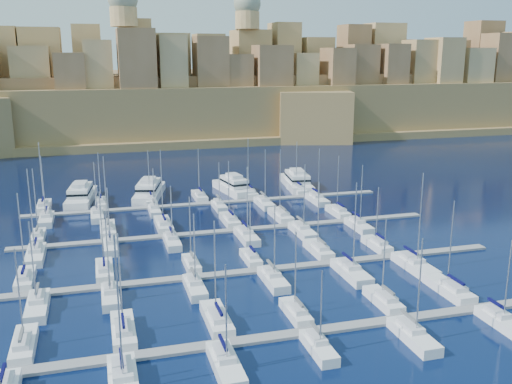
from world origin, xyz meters
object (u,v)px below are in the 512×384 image
object	(u,v)px
motor_yacht_a	(81,195)
motor_yacht_d	(297,181)
sailboat_4	(384,300)
motor_yacht_c	(233,186)
sailboat_0	(24,345)
sailboat_2	(217,319)
motor_yacht_b	(149,191)

from	to	relation	value
motor_yacht_a	motor_yacht_d	world-z (taller)	same
sailboat_4	motor_yacht_c	xyz separation A→B (m)	(-4.83, 70.26, 1.00)
sailboat_0	sailboat_2	distance (m)	23.70
sailboat_2	motor_yacht_a	bearing A→B (deg)	104.36
motor_yacht_a	sailboat_4	bearing A→B (deg)	-59.41
sailboat_0	sailboat_4	xyz separation A→B (m)	(47.68, -0.26, -0.00)
sailboat_4	motor_yacht_d	bearing A→B (deg)	79.94
sailboat_0	motor_yacht_d	size ratio (longest dim) A/B	0.68
motor_yacht_b	motor_yacht_d	size ratio (longest dim) A/B	1.00
sailboat_2	motor_yacht_a	world-z (taller)	sailboat_2
motor_yacht_d	motor_yacht_a	bearing A→B (deg)	-179.68
sailboat_2	motor_yacht_c	bearing A→B (deg)	74.62
sailboat_0	motor_yacht_c	distance (m)	82.08
motor_yacht_c	motor_yacht_b	bearing A→B (deg)	177.18
motor_yacht_a	motor_yacht_c	distance (m)	37.20
motor_yacht_a	motor_yacht_c	size ratio (longest dim) A/B	1.10
sailboat_4	motor_yacht_a	world-z (taller)	sailboat_4
sailboat_4	motor_yacht_a	distance (m)	82.59
motor_yacht_c	sailboat_4	bearing A→B (deg)	-86.07
sailboat_4	motor_yacht_b	world-z (taller)	sailboat_4
motor_yacht_d	motor_yacht_b	bearing A→B (deg)	-179.87
motor_yacht_c	motor_yacht_d	bearing A→B (deg)	3.69
sailboat_2	motor_yacht_d	bearing A→B (deg)	62.62
sailboat_2	motor_yacht_c	xyz separation A→B (m)	(19.15, 69.63, 0.98)
motor_yacht_d	sailboat_4	bearing A→B (deg)	-100.06
motor_yacht_c	motor_yacht_d	xyz separation A→B (m)	(17.49, 1.13, 0.00)
sailboat_4	motor_yacht_b	xyz separation A→B (m)	(-25.94, 71.30, 1.00)
sailboat_4	motor_yacht_c	distance (m)	70.44
sailboat_2	motor_yacht_d	xyz separation A→B (m)	(36.64, 70.76, 0.98)
motor_yacht_c	motor_yacht_a	bearing A→B (deg)	178.73
sailboat_0	sailboat_2	size ratio (longest dim) A/B	0.91
motor_yacht_a	sailboat_2	bearing A→B (deg)	-75.64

